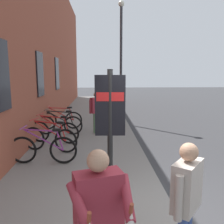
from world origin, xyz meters
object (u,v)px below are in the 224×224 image
object	(u,v)px
transit_info_sign	(110,114)
tourist_with_hotdogs	(99,212)
bicycle_leaning_wall	(50,139)
bicycle_under_window	(61,120)
pedestrian_by_facade	(187,194)
bicycle_far_end	(54,131)
bicycle_nearest_sign	(43,149)
pedestrian_crossing_street	(97,108)
street_lamp	(121,52)
bicycle_beside_lamp	(60,125)

from	to	relation	value
transit_info_sign	tourist_with_hotdogs	size ratio (longest dim) A/B	1.48
bicycle_leaning_wall	transit_info_sign	distance (m)	3.40
bicycle_leaning_wall	bicycle_under_window	bearing A→B (deg)	2.64
bicycle_leaning_wall	pedestrian_by_facade	size ratio (longest dim) A/B	1.09
pedestrian_by_facade	tourist_with_hotdogs	xyz separation A→B (m)	(-0.38, 1.01, 0.05)
bicycle_far_end	bicycle_under_window	distance (m)	2.00
pedestrian_by_facade	bicycle_nearest_sign	bearing A→B (deg)	35.32
bicycle_nearest_sign	bicycle_far_end	xyz separation A→B (m)	(1.86, 0.07, 0.00)
bicycle_leaning_wall	tourist_with_hotdogs	bearing A→B (deg)	-162.84
transit_info_sign	bicycle_far_end	bearing A→B (deg)	25.68
bicycle_leaning_wall	tourist_with_hotdogs	size ratio (longest dim) A/B	1.05
bicycle_under_window	transit_info_sign	bearing A→B (deg)	-161.94
pedestrian_by_facade	pedestrian_crossing_street	xyz separation A→B (m)	(6.63, 1.13, 0.03)
bicycle_under_window	pedestrian_by_facade	size ratio (longest dim) A/B	1.13
bicycle_leaning_wall	pedestrian_crossing_street	size ratio (longest dim) A/B	1.06
pedestrian_crossing_street	street_lamp	world-z (taller)	street_lamp
bicycle_leaning_wall	tourist_with_hotdogs	distance (m)	5.09
bicycle_beside_lamp	bicycle_leaning_wall	bearing A→B (deg)	-178.97
pedestrian_crossing_street	street_lamp	size ratio (longest dim) A/B	0.29
bicycle_nearest_sign	tourist_with_hotdogs	distance (m)	4.17
pedestrian_crossing_street	tourist_with_hotdogs	distance (m)	7.01
bicycle_nearest_sign	pedestrian_by_facade	world-z (taller)	pedestrian_by_facade
tourist_with_hotdogs	street_lamp	distance (m)	9.54
bicycle_nearest_sign	bicycle_far_end	size ratio (longest dim) A/B	1.02
pedestrian_by_facade	tourist_with_hotdogs	bearing A→B (deg)	110.63
transit_info_sign	pedestrian_by_facade	size ratio (longest dim) A/B	1.53
bicycle_under_window	transit_info_sign	world-z (taller)	transit_info_sign
bicycle_nearest_sign	tourist_with_hotdogs	bearing A→B (deg)	-159.30
transit_info_sign	pedestrian_by_facade	distance (m)	2.04
transit_info_sign	tourist_with_hotdogs	bearing A→B (deg)	174.71
bicycle_under_window	pedestrian_crossing_street	distance (m)	1.76
bicycle_under_window	bicycle_beside_lamp	bearing A→B (deg)	-173.94
bicycle_under_window	pedestrian_by_facade	xyz separation A→B (m)	(-7.34, -2.63, 0.57)
bicycle_nearest_sign	transit_info_sign	world-z (taller)	transit_info_sign
bicycle_leaning_wall	bicycle_beside_lamp	distance (m)	1.97
bicycle_far_end	tourist_with_hotdogs	xyz separation A→B (m)	(-5.72, -1.53, 0.62)
bicycle_far_end	street_lamp	distance (m)	5.18
transit_info_sign	street_lamp	world-z (taller)	street_lamp
bicycle_leaning_wall	pedestrian_by_facade	bearing A→B (deg)	-150.68
transit_info_sign	street_lamp	distance (m)	7.31
bicycle_leaning_wall	street_lamp	distance (m)	5.80
bicycle_nearest_sign	tourist_with_hotdogs	xyz separation A→B (m)	(-3.86, -1.46, 0.62)
bicycle_far_end	transit_info_sign	distance (m)	4.16
bicycle_far_end	transit_info_sign	bearing A→B (deg)	-154.32
bicycle_beside_lamp	pedestrian_crossing_street	xyz separation A→B (m)	(0.22, -1.40, 0.60)
tourist_with_hotdogs	pedestrian_crossing_street	bearing A→B (deg)	1.01
bicycle_under_window	bicycle_nearest_sign	bearing A→B (deg)	-177.55
bicycle_leaning_wall	bicycle_under_window	xyz separation A→B (m)	(2.89, 0.13, 0.00)
pedestrian_by_facade	tourist_with_hotdogs	size ratio (longest dim) A/B	0.96
pedestrian_by_facade	pedestrian_crossing_street	distance (m)	6.73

